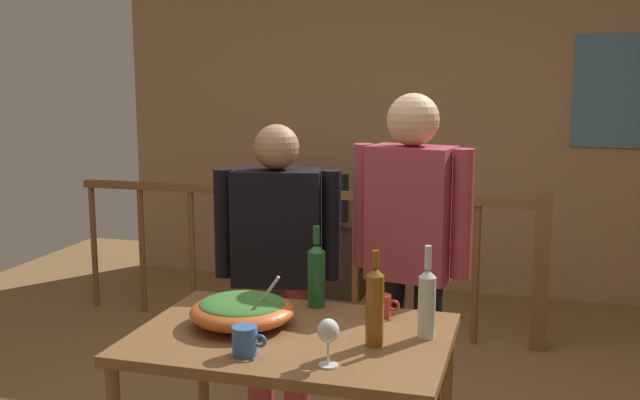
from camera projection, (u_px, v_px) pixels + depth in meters
The scene contains 15 objects.
back_wall at pixel (440, 117), 5.94m from camera, with size 5.34×0.10×2.83m, color tan.
framed_picture at pixel (621, 91), 5.48m from camera, with size 0.67×0.03×0.83m, color teal.
stair_railing at pixel (360, 243), 5.04m from camera, with size 3.32×0.10×1.02m.
tv_console at pixel (311, 261), 6.07m from camera, with size 0.90×0.40×0.50m, color #38281E.
flat_screen_tv at pixel (310, 198), 5.95m from camera, with size 0.63×0.12×0.47m.
serving_table at pixel (292, 356), 2.79m from camera, with size 1.16×0.81×0.81m.
salad_bowl at pixel (242, 310), 2.86m from camera, with size 0.40×0.40×0.21m.
wine_glass at pixel (328, 333), 2.45m from camera, with size 0.07×0.07×0.16m.
wine_bottle_clear at pixel (427, 302), 2.71m from camera, with size 0.06×0.06×0.34m.
wine_bottle_amber at pixel (375, 305), 2.63m from camera, with size 0.06×0.06×0.35m.
wine_bottle_green at pixel (316, 274), 3.07m from camera, with size 0.07×0.07×0.34m.
mug_blue at pixel (245, 341), 2.56m from camera, with size 0.12×0.09×0.10m.
mug_red at pixel (382, 306), 2.96m from camera, with size 0.11×0.08×0.09m.
person_standing_left at pixel (278, 256), 3.56m from camera, with size 0.59×0.30×1.53m.
person_standing_right at pixel (411, 247), 3.37m from camera, with size 0.55×0.29×1.68m.
Camera 1 is at (0.72, -3.08, 1.78)m, focal length 41.98 mm.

